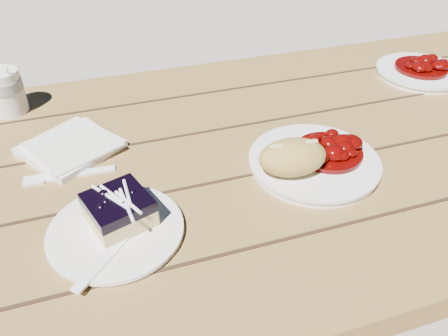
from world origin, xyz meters
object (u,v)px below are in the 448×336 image
object	(u,v)px
bread_roll	(293,157)
blueberry_cake	(119,209)
second_plate	(420,73)
main_plate	(314,163)
coffee_cup	(5,92)
dessert_plate	(116,231)
picnic_table	(165,228)

from	to	relation	value
bread_roll	blueberry_cake	bearing A→B (deg)	-175.03
blueberry_cake	second_plate	xyz separation A→B (m)	(0.77, 0.30, -0.03)
main_plate	blueberry_cake	distance (m)	0.35
blueberry_cake	coffee_cup	xyz separation A→B (m)	(-0.18, 0.43, 0.01)
main_plate	dessert_plate	size ratio (longest dim) A/B	1.16
coffee_cup	second_plate	world-z (taller)	coffee_cup
picnic_table	main_plate	distance (m)	0.33
main_plate	coffee_cup	size ratio (longest dim) A/B	2.46
bread_roll	coffee_cup	world-z (taller)	coffee_cup
main_plate	bread_roll	world-z (taller)	bread_roll
picnic_table	main_plate	xyz separation A→B (m)	(0.27, -0.09, 0.17)
dessert_plate	coffee_cup	distance (m)	0.48
coffee_cup	second_plate	distance (m)	0.96
picnic_table	bread_roll	distance (m)	0.32
picnic_table	dessert_plate	xyz separation A→B (m)	(-0.09, -0.15, 0.17)
bread_roll	coffee_cup	xyz separation A→B (m)	(-0.48, 0.40, 0.00)
picnic_table	second_plate	distance (m)	0.73
second_plate	bread_roll	bearing A→B (deg)	-150.07
main_plate	blueberry_cake	size ratio (longest dim) A/B	2.10
dessert_plate	blueberry_cake	xyz separation A→B (m)	(0.01, 0.02, 0.03)
dessert_plate	bread_roll	bearing A→B (deg)	7.60
blueberry_cake	coffee_cup	bearing A→B (deg)	95.04
main_plate	second_plate	bearing A→B (deg)	31.09
main_plate	coffee_cup	xyz separation A→B (m)	(-0.53, 0.38, 0.04)
picnic_table	dessert_plate	world-z (taller)	dessert_plate
blueberry_cake	coffee_cup	distance (m)	0.46
main_plate	picnic_table	bearing A→B (deg)	161.28
main_plate	second_plate	world-z (taller)	same
main_plate	blueberry_cake	xyz separation A→B (m)	(-0.35, -0.05, 0.03)
bread_roll	coffee_cup	distance (m)	0.62
second_plate	blueberry_cake	bearing A→B (deg)	-158.69
main_plate	dessert_plate	distance (m)	0.36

